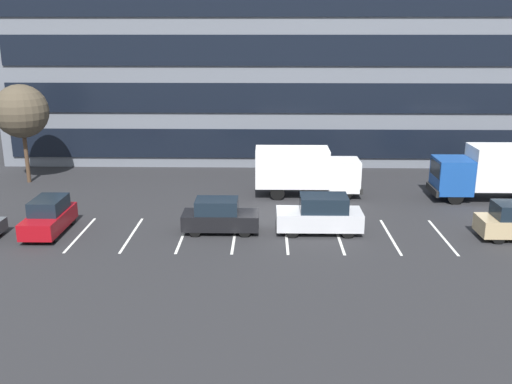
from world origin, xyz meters
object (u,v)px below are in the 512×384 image
(suv_black, at_px, (220,216))
(bare_tree, at_px, (21,111))
(suv_silver, at_px, (320,215))
(box_truck_blue, at_px, (496,170))
(suv_maroon, at_px, (49,216))
(box_truck_white, at_px, (305,169))

(suv_black, bearing_deg, bare_tree, 145.11)
(suv_silver, bearing_deg, box_truck_blue, 28.48)
(suv_silver, distance_m, suv_maroon, 14.81)
(suv_black, xyz_separation_m, bare_tree, (-14.76, 10.29, 4.25))
(box_truck_blue, xyz_separation_m, suv_black, (-17.37, -6.50, -1.09))
(box_truck_white, distance_m, suv_maroon, 16.22)
(suv_black, bearing_deg, suv_silver, 0.65)
(box_truck_white, xyz_separation_m, suv_silver, (0.39, -7.07, -0.80))
(box_truck_white, height_order, suv_black, box_truck_white)
(box_truck_white, height_order, bare_tree, bare_tree)
(box_truck_white, xyz_separation_m, bare_tree, (-19.87, 3.16, 3.34))
(suv_black, bearing_deg, box_truck_white, 54.36)
(suv_silver, height_order, bare_tree, bare_tree)
(suv_silver, bearing_deg, bare_tree, 153.20)
(box_truck_blue, bearing_deg, suv_maroon, -165.81)
(suv_black, xyz_separation_m, suv_maroon, (-9.31, -0.25, 0.01))
(suv_maroon, bearing_deg, bare_tree, 117.36)
(box_truck_white, relative_size, suv_maroon, 1.65)
(box_truck_white, distance_m, suv_black, 8.82)
(box_truck_blue, xyz_separation_m, suv_silver, (-11.87, -6.44, -0.99))
(suv_maroon, relative_size, bare_tree, 0.60)
(box_truck_blue, distance_m, suv_black, 18.58)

